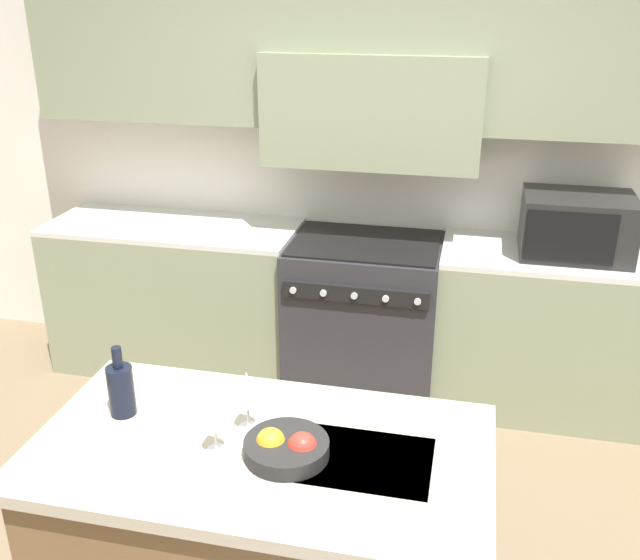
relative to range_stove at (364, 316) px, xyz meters
name	(u,v)px	position (x,y,z in m)	size (l,w,h in m)	color
back_cabinetry	(377,113)	(0.00, 0.27, 1.14)	(10.00, 0.46, 2.70)	silver
back_counter	(365,314)	(0.00, 0.02, 0.01)	(3.88, 0.62, 0.94)	gray
range_stove	(364,316)	(0.00, 0.00, 0.00)	(0.86, 0.70, 0.93)	#2D2D33
microwave	(577,226)	(1.12, 0.02, 0.64)	(0.56, 0.42, 0.32)	black
kitchen_island	(264,551)	(-0.03, -1.92, -0.01)	(1.50, 0.82, 0.90)	brown
wine_bottle	(121,389)	(-0.55, -1.84, 0.53)	(0.09, 0.09, 0.26)	black
wine_glass_near	(214,412)	(-0.16, -1.98, 0.58)	(0.07, 0.07, 0.22)	white
wine_glass_far	(247,390)	(-0.10, -1.83, 0.58)	(0.07, 0.07, 0.22)	white
fruit_bowl	(286,447)	(0.06, -1.95, 0.47)	(0.27, 0.27, 0.10)	black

